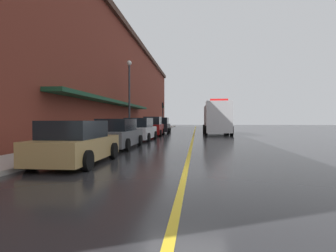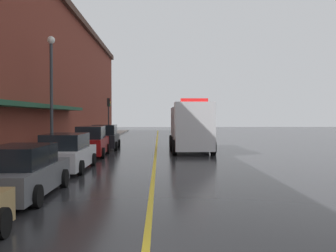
# 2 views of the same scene
# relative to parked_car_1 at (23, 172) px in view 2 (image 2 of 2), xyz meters

# --- Properties ---
(ground_plane) EXTENTS (112.00, 112.00, 0.00)m
(ground_plane) POSITION_rel_parked_car_1_xyz_m (4.02, 18.28, -0.76)
(ground_plane) COLOR #232326
(sidewalk_left) EXTENTS (2.40, 70.00, 0.15)m
(sidewalk_left) POSITION_rel_parked_car_1_xyz_m (-2.18, 18.28, -0.69)
(sidewalk_left) COLOR #ADA8A0
(sidewalk_left) RESTS_ON ground
(lane_center_stripe) EXTENTS (0.16, 70.00, 0.01)m
(lane_center_stripe) POSITION_rel_parked_car_1_xyz_m (4.02, 18.28, -0.76)
(lane_center_stripe) COLOR gold
(lane_center_stripe) RESTS_ON ground
(parked_car_1) EXTENTS (2.00, 4.87, 1.62)m
(parked_car_1) POSITION_rel_parked_car_1_xyz_m (0.00, 0.00, 0.00)
(parked_car_1) COLOR #595B60
(parked_car_1) RESTS_ON ground
(parked_car_2) EXTENTS (2.13, 4.88, 1.71)m
(parked_car_2) POSITION_rel_parked_car_1_xyz_m (-0.03, 5.76, 0.04)
(parked_car_2) COLOR silver
(parked_car_2) RESTS_ON ground
(parked_car_3) EXTENTS (2.05, 4.62, 1.88)m
(parked_car_3) POSITION_rel_parked_car_1_xyz_m (-0.02, 12.18, 0.11)
(parked_car_3) COLOR maroon
(parked_car_3) RESTS_ON ground
(parked_car_4) EXTENTS (2.14, 4.19, 1.85)m
(parked_car_4) POSITION_rel_parked_car_1_xyz_m (0.11, 17.33, 0.09)
(parked_car_4) COLOR black
(parked_car_4) RESTS_ON ground
(box_truck) EXTENTS (2.85, 7.94, 3.64)m
(box_truck) POSITION_rel_parked_car_1_xyz_m (6.48, 15.36, 0.97)
(box_truck) COLOR silver
(box_truck) RESTS_ON ground
(parking_meter_0) EXTENTS (0.14, 0.18, 1.33)m
(parking_meter_0) POSITION_rel_parked_car_1_xyz_m (-1.33, 8.61, 0.30)
(parking_meter_0) COLOR #4C4C51
(parking_meter_0) RESTS_ON sidewalk_left
(parking_meter_1) EXTENTS (0.14, 0.18, 1.33)m
(parking_meter_1) POSITION_rel_parked_car_1_xyz_m (-1.33, 7.47, 0.30)
(parking_meter_1) COLOR #4C4C51
(parking_meter_1) RESTS_ON sidewalk_left
(street_lamp_left) EXTENTS (0.44, 0.44, 6.94)m
(street_lamp_left) POSITION_rel_parked_car_1_xyz_m (-1.93, 10.14, 3.64)
(street_lamp_left) COLOR #33383D
(street_lamp_left) RESTS_ON sidewalk_left
(traffic_light_near) EXTENTS (0.38, 0.36, 4.30)m
(traffic_light_near) POSITION_rel_parked_car_1_xyz_m (-1.27, 29.79, 2.39)
(traffic_light_near) COLOR #232326
(traffic_light_near) RESTS_ON sidewalk_left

